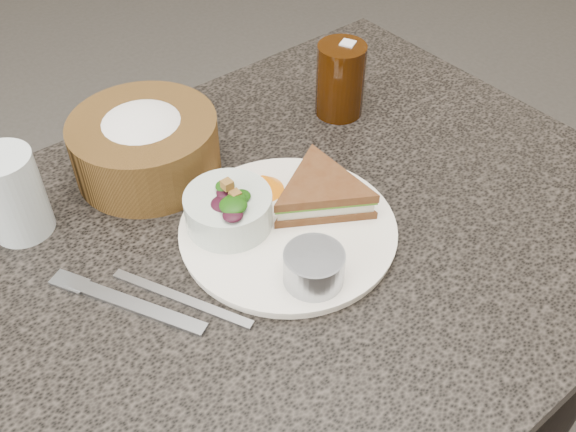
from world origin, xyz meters
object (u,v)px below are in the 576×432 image
Objects in this scene: cola_glass at (341,76)px; dining_table at (271,403)px; water_glass at (12,194)px; dinner_plate at (288,230)px; sandwich at (321,193)px; salad_bowl at (228,205)px; dressing_ramekin at (314,268)px; bread_basket at (144,138)px.

dining_table is at bearing -149.28° from cola_glass.
cola_glass reaches higher than water_glass.
water_glass is (-0.25, 0.21, 0.05)m from dinner_plate.
salad_bowl reaches higher than sandwich.
sandwich is 0.37m from water_glass.
bread_basket reaches higher than dressing_ramekin.
water_glass is at bearing -179.79° from bread_basket.
dressing_ramekin is at bearing -103.87° from sandwich.
water_glass is (-0.22, 0.21, 0.43)m from dining_table.
bread_basket is (-0.02, 0.16, 0.01)m from salad_bowl.
dinner_plate is at bearing -71.79° from bread_basket.
cola_glass is at bearing -11.17° from bread_basket.
cola_glass reaches higher than salad_bowl.
salad_bowl is at bearing -171.09° from sandwich.
water_glass reaches higher than bread_basket.
cola_glass is at bearing 73.02° from sandwich.
bread_basket is 0.18m from water_glass.
dinner_plate is at bearing -145.26° from cola_glass.
water_glass is at bearing 140.31° from salad_bowl.
bread_basket is at bearing 152.63° from sandwich.
water_glass is (-0.18, -0.00, 0.00)m from bread_basket.
dressing_ramekin reaches higher than dinner_plate.
dressing_ramekin is at bearing -89.10° from dining_table.
dinner_plate is 0.23m from bread_basket.
bread_basket is (-0.07, 0.21, 0.05)m from dinner_plate.
dining_table is 0.53m from cola_glass.
sandwich is 0.13m from dressing_ramekin.
dinner_plate reaches higher than dining_table.
salad_bowl is (-0.02, 0.05, 0.42)m from dining_table.
bread_basket reaches higher than sandwich.
dining_table is 3.79× the size of dinner_plate.
dinner_plate is 0.09m from dressing_ramekin.
salad_bowl is 0.14m from dressing_ramekin.
dinner_plate is 0.28m from cola_glass.
dressing_ramekin is 0.35× the size of bread_basket.
dressing_ramekin is 0.37m from water_glass.
cola_glass is (0.28, 0.11, 0.02)m from salad_bowl.
cola_glass is (0.23, 0.16, 0.06)m from dinner_plate.
dinner_plate is 2.48× the size of salad_bowl.
dinner_plate is 0.33m from water_glass.
dressing_ramekin is at bearing -81.06° from salad_bowl.
dining_table is 8.09× the size of cola_glass.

